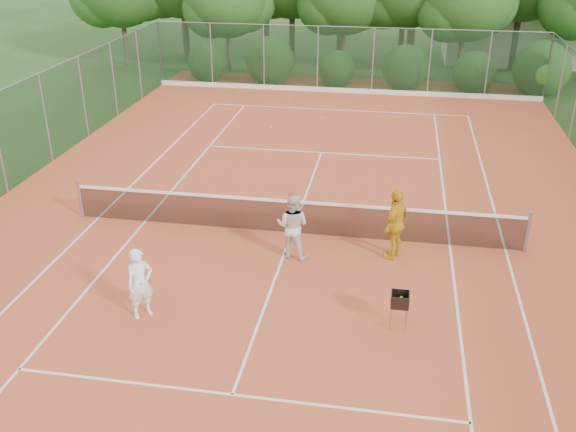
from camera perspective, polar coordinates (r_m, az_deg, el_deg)
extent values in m
plane|color=#254418|center=(17.07, 0.34, -1.60)|extent=(120.00, 120.00, 0.00)
cube|color=#C9542E|center=(17.06, 0.34, -1.57)|extent=(18.00, 36.00, 0.02)
cube|color=beige|center=(40.02, 19.74, 15.04)|extent=(8.00, 5.00, 3.00)
cylinder|color=gray|center=(18.64, -17.97, 1.45)|extent=(0.10, 0.10, 1.10)
cylinder|color=gray|center=(16.98, 20.51, -1.34)|extent=(0.10, 0.10, 1.10)
cube|color=black|center=(16.85, 0.34, -0.15)|extent=(11.87, 0.03, 0.86)
cube|color=white|center=(16.66, 0.35, 1.29)|extent=(11.87, 0.04, 0.07)
imported|color=white|center=(13.69, -13.00, -5.86)|extent=(0.67, 0.67, 1.56)
imported|color=silver|center=(15.58, 0.40, -0.86)|extent=(0.90, 0.75, 1.67)
ellipsoid|color=red|center=(15.24, 0.41, 1.83)|extent=(0.22, 0.22, 0.14)
imported|color=gold|center=(15.73, 9.56, -0.70)|extent=(0.86, 1.14, 1.81)
cylinder|color=gray|center=(13.35, 9.11, -9.05)|extent=(0.02, 0.02, 0.50)
cylinder|color=gray|center=(13.62, 10.47, -8.41)|extent=(0.02, 0.02, 0.50)
cube|color=black|center=(13.26, 9.93, -7.30)|extent=(0.35, 0.35, 0.29)
sphere|color=#CFD431|center=(25.51, -1.52, 7.86)|extent=(0.07, 0.07, 0.07)
sphere|color=#B6CE30|center=(29.65, 0.08, 10.39)|extent=(0.07, 0.07, 0.07)
sphere|color=yellow|center=(26.85, 3.08, 8.74)|extent=(0.07, 0.07, 0.07)
cube|color=white|center=(28.08, 4.39, 9.39)|extent=(11.03, 0.06, 0.01)
cube|color=white|center=(18.66, -16.51, -0.17)|extent=(0.06, 23.77, 0.01)
cube|color=white|center=(17.14, 18.76, -2.87)|extent=(0.06, 23.77, 0.01)
cube|color=white|center=(18.12, -12.59, -0.49)|extent=(0.06, 23.77, 0.01)
cube|color=white|center=(16.95, 14.19, -2.56)|extent=(0.06, 23.77, 0.01)
cube|color=white|center=(22.88, 2.99, 5.66)|extent=(8.23, 0.06, 0.01)
cube|color=white|center=(11.83, -4.97, -15.54)|extent=(8.23, 0.06, 0.01)
cube|color=white|center=(17.05, 0.34, -1.53)|extent=(0.06, 12.80, 0.01)
cube|color=#19381E|center=(30.73, 5.10, 13.65)|extent=(18.00, 0.02, 3.00)
cylinder|color=gray|center=(32.72, -11.29, 13.99)|extent=(0.07, 0.07, 3.00)
cylinder|color=gray|center=(31.32, 22.11, 12.15)|extent=(0.07, 0.07, 3.00)
cylinder|color=gray|center=(32.72, -11.29, 13.99)|extent=(0.07, 0.07, 3.00)
cylinder|color=gray|center=(31.32, 22.11, 12.15)|extent=(0.07, 0.07, 3.00)
cylinder|color=brown|center=(37.61, -14.37, 15.71)|extent=(0.26, 0.26, 3.75)
cylinder|color=brown|center=(37.87, -9.16, 16.71)|extent=(0.30, 0.30, 4.40)
cylinder|color=brown|center=(35.22, -5.33, 15.28)|extent=(0.22, 0.22, 3.20)
cylinder|color=brown|center=(36.90, 0.36, 16.87)|extent=(0.31, 0.31, 4.50)
cylinder|color=brown|center=(35.14, 4.96, 15.52)|extent=(0.24, 0.24, 3.50)
cylinder|color=brown|center=(35.45, 10.07, 15.82)|extent=(0.28, 0.28, 4.10)
cylinder|color=brown|center=(34.46, 15.15, 14.49)|extent=(0.23, 0.23, 3.40)
cylinder|color=brown|center=(37.38, 19.71, 15.69)|extent=(0.32, 0.32, 4.65)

